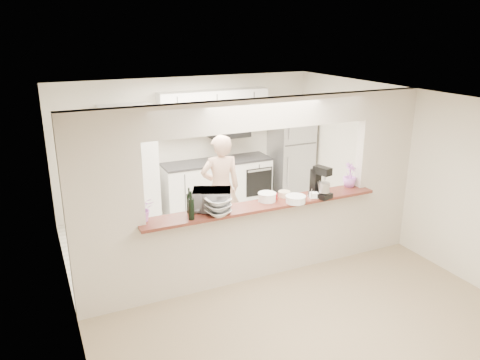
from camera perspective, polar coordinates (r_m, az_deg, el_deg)
floor at (r=6.80m, az=2.50°, el=-11.39°), size 6.00×6.00×0.00m
tile_overlay at (r=8.05m, az=-2.59°, el=-6.43°), size 5.00×2.90×0.01m
partition at (r=6.20m, az=2.69°, el=0.62°), size 5.00×0.15×2.50m
bar_counter at (r=6.53m, az=2.59°, el=-7.01°), size 3.40×0.38×1.09m
kitchen_cabinets at (r=8.70m, az=-6.77°, el=2.15°), size 3.15×0.62×2.25m
refrigerator at (r=9.57m, az=6.22°, el=2.87°), size 0.75×0.70×1.70m
flower_left at (r=5.81m, az=-11.76°, el=-3.46°), size 0.35×0.32×0.32m
wine_bottle_a at (r=5.77m, az=-5.96°, el=-3.48°), size 0.07×0.07×0.37m
wine_bottle_b at (r=5.98m, az=-6.20°, el=-2.81°), size 0.07×0.07×0.34m
toaster_oven at (r=6.06m, az=-3.46°, el=-2.41°), size 0.58×0.50×0.27m
serving_bowls at (r=5.87m, az=-2.66°, el=-3.32°), size 0.38×0.38×0.22m
plate_stack_a at (r=6.38m, az=3.32°, el=-2.07°), size 0.25×0.25×0.11m
plate_stack_b at (r=6.36m, az=6.80°, el=-2.33°), size 0.28×0.28×0.10m
red_bowl at (r=6.48m, az=3.89°, el=-1.97°), size 0.16×0.16×0.07m
tan_bowl at (r=6.57m, az=5.42°, el=-1.70°), size 0.17×0.17×0.08m
utensil_caddy at (r=6.57m, az=9.46°, el=-1.31°), size 0.28×0.20×0.23m
stand_mixer at (r=6.58m, az=9.77°, el=-0.41°), size 0.26×0.33×0.44m
flower_right at (r=7.09m, az=13.24°, el=0.59°), size 0.26×0.26×0.36m
person at (r=7.50m, az=-2.38°, el=-1.09°), size 0.70×0.51×1.76m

